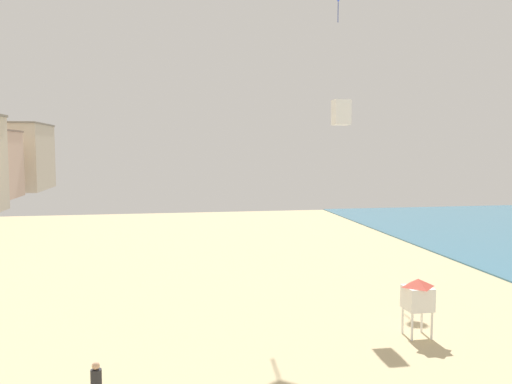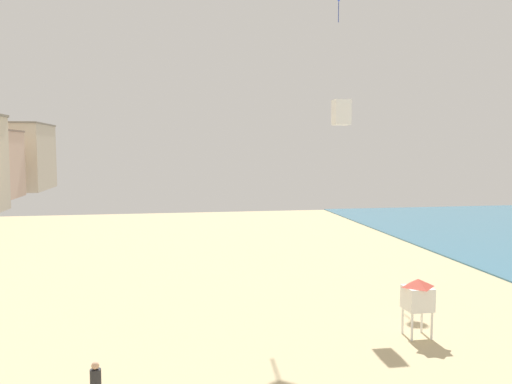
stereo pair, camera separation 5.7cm
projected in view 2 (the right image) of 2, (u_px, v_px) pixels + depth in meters
The scene contains 3 objects.
boardwalk_hotel_furthest at pixel (14, 157), 101.86m from camera, with size 12.61×17.47×12.81m.
lifeguard_stand at pixel (418, 295), 22.74m from camera, with size 1.10×1.10×2.55m.
kite_white_box at pixel (341, 112), 27.60m from camera, with size 0.84×0.84×1.31m.
Camera 2 is at (0.94, -6.38, 8.19)m, focal length 37.05 mm.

